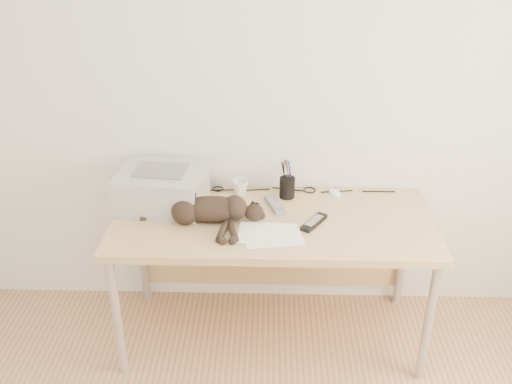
{
  "coord_description": "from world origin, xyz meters",
  "views": [
    {
      "loc": [
        -0.02,
        -1.05,
        2.18
      ],
      "look_at": [
        -0.08,
        1.34,
        0.92
      ],
      "focal_mm": 40.0,
      "sensor_mm": 36.0,
      "label": 1
    }
  ],
  "objects_px": {
    "desk": "(272,233)",
    "cat": "(208,211)",
    "pen_cup": "(287,187)",
    "printer": "(162,188)",
    "mouse": "(335,191)",
    "mug": "(240,187)"
  },
  "relations": [
    {
      "from": "desk",
      "to": "cat",
      "type": "relative_size",
      "value": 2.58
    },
    {
      "from": "desk",
      "to": "cat",
      "type": "xyz_separation_m",
      "value": [
        -0.32,
        -0.12,
        0.19
      ]
    },
    {
      "from": "desk",
      "to": "pen_cup",
      "type": "relative_size",
      "value": 7.66
    },
    {
      "from": "printer",
      "to": "mouse",
      "type": "distance_m",
      "value": 0.92
    },
    {
      "from": "printer",
      "to": "pen_cup",
      "type": "xyz_separation_m",
      "value": [
        0.65,
        0.1,
        -0.04
      ]
    },
    {
      "from": "desk",
      "to": "mouse",
      "type": "relative_size",
      "value": 15.85
    },
    {
      "from": "printer",
      "to": "pen_cup",
      "type": "height_order",
      "value": "pen_cup"
    },
    {
      "from": "desk",
      "to": "printer",
      "type": "relative_size",
      "value": 3.46
    },
    {
      "from": "mug",
      "to": "pen_cup",
      "type": "xyz_separation_m",
      "value": [
        0.25,
        -0.02,
        0.02
      ]
    },
    {
      "from": "printer",
      "to": "mug",
      "type": "height_order",
      "value": "printer"
    },
    {
      "from": "printer",
      "to": "mug",
      "type": "relative_size",
      "value": 5.22
    },
    {
      "from": "cat",
      "to": "mug",
      "type": "relative_size",
      "value": 7.0
    },
    {
      "from": "cat",
      "to": "pen_cup",
      "type": "bearing_deg",
      "value": 30.88
    },
    {
      "from": "desk",
      "to": "mug",
      "type": "height_order",
      "value": "mug"
    },
    {
      "from": "desk",
      "to": "mouse",
      "type": "bearing_deg",
      "value": 30.13
    },
    {
      "from": "printer",
      "to": "mug",
      "type": "distance_m",
      "value": 0.42
    },
    {
      "from": "printer",
      "to": "cat",
      "type": "height_order",
      "value": "printer"
    },
    {
      "from": "mouse",
      "to": "pen_cup",
      "type": "bearing_deg",
      "value": 173.15
    },
    {
      "from": "desk",
      "to": "mug",
      "type": "relative_size",
      "value": 18.09
    },
    {
      "from": "printer",
      "to": "mouse",
      "type": "xyz_separation_m",
      "value": [
        0.9,
        0.14,
        -0.08
      ]
    },
    {
      "from": "pen_cup",
      "to": "mouse",
      "type": "bearing_deg",
      "value": 8.99
    },
    {
      "from": "desk",
      "to": "pen_cup",
      "type": "height_order",
      "value": "pen_cup"
    }
  ]
}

